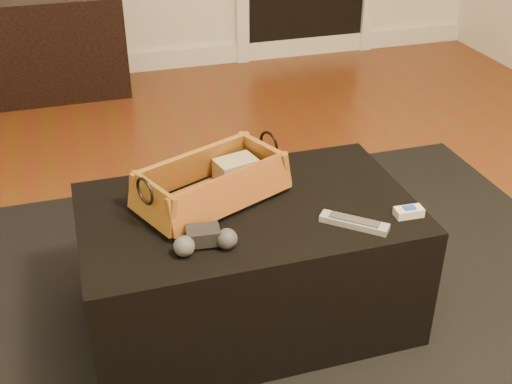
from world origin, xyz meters
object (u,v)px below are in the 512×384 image
object	(u,v)px
tv_remote	(209,197)
cream_gadget	(409,212)
silver_remote	(354,222)
ottoman	(248,263)
wicker_basket	(212,185)
game_controller	(205,240)

from	to	relation	value
tv_remote	cream_gadget	distance (m)	0.59
silver_remote	cream_gadget	distance (m)	0.17
ottoman	cream_gadget	xyz separation A→B (m)	(0.44, -0.18, 0.22)
tv_remote	cream_gadget	world-z (taller)	tv_remote
tv_remote	wicker_basket	distance (m)	0.04
wicker_basket	tv_remote	bearing A→B (deg)	-119.55
ottoman	tv_remote	xyz separation A→B (m)	(-0.11, 0.04, 0.24)
ottoman	wicker_basket	distance (m)	0.29
wicker_basket	silver_remote	world-z (taller)	wicker_basket
silver_remote	cream_gadget	bearing A→B (deg)	0.37
silver_remote	cream_gadget	size ratio (longest dim) A/B	2.11
game_controller	silver_remote	xyz separation A→B (m)	(0.43, -0.01, -0.02)
wicker_basket	silver_remote	distance (m)	0.44
wicker_basket	cream_gadget	world-z (taller)	wicker_basket
game_controller	cream_gadget	bearing A→B (deg)	-1.30
cream_gadget	game_controller	bearing A→B (deg)	178.70
game_controller	silver_remote	bearing A→B (deg)	-1.97
game_controller	tv_remote	bearing A→B (deg)	73.45
silver_remote	cream_gadget	world-z (taller)	cream_gadget
silver_remote	game_controller	bearing A→B (deg)	178.03
cream_gadget	wicker_basket	bearing A→B (deg)	154.48
tv_remote	cream_gadget	xyz separation A→B (m)	(0.54, -0.23, -0.01)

